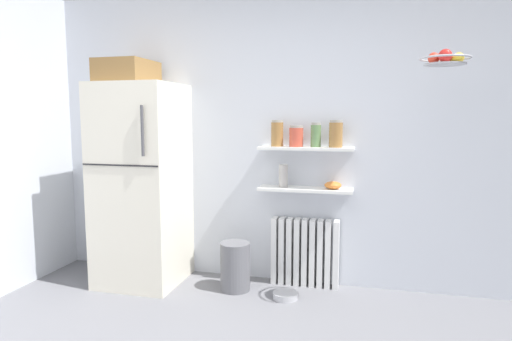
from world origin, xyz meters
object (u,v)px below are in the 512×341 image
shelf_bowl (333,185)px  vase (283,176)px  pet_food_bowl (285,295)px  hanging_fruit_basket (446,59)px  storage_jar_3 (336,134)px  refrigerator (141,180)px  storage_jar_2 (316,135)px  trash_bin (235,266)px  storage_jar_1 (296,136)px  storage_jar_0 (277,133)px  radiator (305,252)px

shelf_bowl → vase: bearing=180.0°
pet_food_bowl → hanging_fruit_basket: hanging_fruit_basket is taller
storage_jar_3 → pet_food_bowl: storage_jar_3 is taller
refrigerator → vase: bearing=10.6°
pet_food_bowl → hanging_fruit_basket: bearing=-7.1°
storage_jar_2 → hanging_fruit_basket: bearing=-25.7°
storage_jar_2 → storage_jar_3: bearing=-0.0°
vase → trash_bin: size_ratio=0.48×
vase → hanging_fruit_basket: bearing=-20.3°
storage_jar_2 → refrigerator: bearing=-171.3°
refrigerator → pet_food_bowl: size_ratio=9.53×
pet_food_bowl → refrigerator: bearing=176.7°
storage_jar_2 → vase: (-0.28, -0.00, -0.36)m
storage_jar_1 → storage_jar_3: size_ratio=0.80×
vase → shelf_bowl: 0.43m
storage_jar_2 → pet_food_bowl: (-0.19, -0.31, -1.31)m
refrigerator → shelf_bowl: refrigerator is taller
storage_jar_1 → pet_food_bowl: storage_jar_1 is taller
storage_jar_1 → storage_jar_2: size_ratio=0.88×
refrigerator → trash_bin: size_ratio=4.75×
storage_jar_0 → storage_jar_3: 0.50m
pet_food_bowl → storage_jar_0: bearing=114.6°
vase → shelf_bowl: vase is taller
storage_jar_3 → shelf_bowl: storage_jar_3 is taller
storage_jar_1 → storage_jar_3: bearing=-0.0°
storage_jar_1 → trash_bin: (-0.48, -0.23, -1.11)m
refrigerator → radiator: 1.59m
storage_jar_1 → storage_jar_3: (0.33, -0.00, 0.02)m
storage_jar_3 → shelf_bowl: 0.43m
radiator → pet_food_bowl: (-0.11, -0.34, -0.27)m
refrigerator → pet_food_bowl: bearing=-3.3°
storage_jar_2 → pet_food_bowl: bearing=-122.1°
shelf_bowl → trash_bin: shelf_bowl is taller
vase → pet_food_bowl: bearing=-74.4°
storage_jar_2 → storage_jar_1: bearing=180.0°
radiator → shelf_bowl: size_ratio=4.13×
refrigerator → storage_jar_0: 1.27m
hanging_fruit_basket → storage_jar_0: bearing=160.5°
storage_jar_0 → storage_jar_1: bearing=0.0°
storage_jar_2 → storage_jar_3: size_ratio=0.91×
radiator → storage_jar_1: bearing=-160.2°
refrigerator → storage_jar_3: size_ratio=8.70×
refrigerator → hanging_fruit_basket: bearing=-5.0°
storage_jar_2 → storage_jar_3: (0.17, -0.00, 0.01)m
vase → trash_bin: bearing=-148.0°
storage_jar_0 → storage_jar_1: size_ratio=1.25×
pet_food_bowl → hanging_fruit_basket: (1.12, -0.14, 1.85)m
storage_jar_2 → trash_bin: 1.32m
trash_bin → storage_jar_1: bearing=25.6°
refrigerator → hanging_fruit_basket: (2.44, -0.21, 0.94)m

